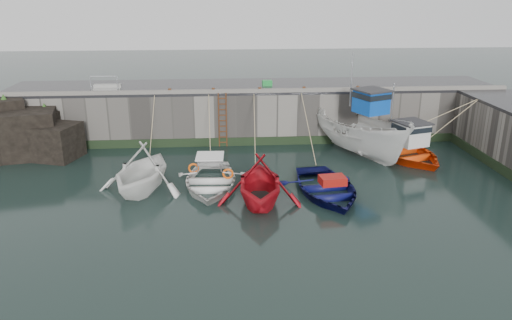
{
  "coord_description": "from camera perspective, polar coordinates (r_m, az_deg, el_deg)",
  "views": [
    {
      "loc": [
        -2.09,
        -18.44,
        8.86
      ],
      "look_at": [
        -0.49,
        3.78,
        1.2
      ],
      "focal_mm": 35.0,
      "sensor_mm": 36.0,
      "label": 1
    }
  ],
  "objects": [
    {
      "name": "boat_near_blacktrim_rope",
      "position": [
        27.05,
        -0.49,
        -0.14
      ],
      "size": [
        0.04,
        6.41,
        3.1
      ],
      "primitive_type": null,
      "color": "tan",
      "rests_on": "ground"
    },
    {
      "name": "quay_back",
      "position": [
        31.87,
        -0.26,
        5.63
      ],
      "size": [
        30.0,
        5.0,
        3.0
      ],
      "primitive_type": "cube",
      "color": "slate",
      "rests_on": "ground"
    },
    {
      "name": "ladder",
      "position": [
        29.27,
        -3.83,
        4.56
      ],
      "size": [
        0.51,
        0.08,
        3.2
      ],
      "color": "#3F1E0F",
      "rests_on": "ground"
    },
    {
      "name": "bollard_c",
      "position": [
        29.31,
        0.43,
        8.04
      ],
      "size": [
        0.18,
        0.18,
        0.28
      ],
      "primitive_type": "cylinder",
      "color": "#3F1E0F",
      "rests_on": "road_back"
    },
    {
      "name": "boat_near_blacktrim",
      "position": [
        22.0,
        0.41,
        -4.77
      ],
      "size": [
        4.28,
        4.87,
        2.43
      ],
      "primitive_type": "imported",
      "rotation": [
        0.0,
        0.0,
        -0.07
      ],
      "color": "#AE0E19",
      "rests_on": "ground"
    },
    {
      "name": "boat_far_white",
      "position": [
        28.46,
        12.01,
        2.95
      ],
      "size": [
        5.51,
        7.95,
        5.88
      ],
      "rotation": [
        0.0,
        0.0,
        0.41
      ],
      "color": "silver",
      "rests_on": "ground"
    },
    {
      "name": "boat_far_orange",
      "position": [
        28.8,
        16.41,
        1.1
      ],
      "size": [
        5.85,
        6.95,
        4.23
      ],
      "rotation": [
        0.0,
        0.0,
        0.31
      ],
      "color": "#FF480D",
      "rests_on": "ground"
    },
    {
      "name": "railing",
      "position": [
        30.91,
        -16.66,
        7.95
      ],
      "size": [
        1.6,
        1.05,
        1.0
      ],
      "color": "#A5A8AD",
      "rests_on": "road_back"
    },
    {
      "name": "boat_near_blue",
      "position": [
        23.75,
        -5.27,
        -3.01
      ],
      "size": [
        3.89,
        5.28,
        1.06
      ],
      "primitive_type": "imported",
      "rotation": [
        0.0,
        0.0,
        -0.04
      ],
      "color": "white",
      "rests_on": "ground"
    },
    {
      "name": "boat_near_blue_rope",
      "position": [
        27.93,
        -5.13,
        0.41
      ],
      "size": [
        0.04,
        4.7,
        3.1
      ],
      "primitive_type": null,
      "color": "tan",
      "rests_on": "ground"
    },
    {
      "name": "boat_near_white_rope",
      "position": [
        28.08,
        -11.51,
        0.19
      ],
      "size": [
        0.04,
        4.85,
        3.1
      ],
      "primitive_type": null,
      "color": "tan",
      "rests_on": "ground"
    },
    {
      "name": "rock_outcrop",
      "position": [
        30.56,
        -24.75,
        2.81
      ],
      "size": [
        5.85,
        4.24,
        3.41
      ],
      "color": "black",
      "rests_on": "ground"
    },
    {
      "name": "road_back",
      "position": [
        31.54,
        -0.26,
        8.42
      ],
      "size": [
        30.0,
        5.0,
        0.16
      ],
      "primitive_type": "cube",
      "color": "black",
      "rests_on": "quay_back"
    },
    {
      "name": "bollard_d",
      "position": [
        29.63,
        5.5,
        8.08
      ],
      "size": [
        0.18,
        0.18,
        0.28
      ],
      "primitive_type": "cylinder",
      "color": "#3F1E0F",
      "rests_on": "road_back"
    },
    {
      "name": "ground",
      "position": [
        20.56,
        2.12,
        -6.56
      ],
      "size": [
        120.0,
        120.0,
        0.0
      ],
      "primitive_type": "plane",
      "color": "black",
      "rests_on": "ground"
    },
    {
      "name": "fish_crate",
      "position": [
        31.32,
        1.28,
        8.8
      ],
      "size": [
        0.61,
        0.42,
        0.33
      ],
      "primitive_type": "cube",
      "rotation": [
        0.0,
        0.0,
        0.07
      ],
      "color": "#198D34",
      "rests_on": "road_back"
    },
    {
      "name": "bollard_e",
      "position": [
        30.32,
        11.54,
        8.03
      ],
      "size": [
        0.18,
        0.18,
        0.28
      ],
      "primitive_type": "cylinder",
      "color": "#3F1E0F",
      "rests_on": "road_back"
    },
    {
      "name": "boat_near_white",
      "position": [
        23.86,
        -12.79,
        -3.32
      ],
      "size": [
        5.25,
        5.73,
        2.55
      ],
      "primitive_type": "imported",
      "rotation": [
        0.0,
        0.0,
        -0.25
      ],
      "color": "white",
      "rests_on": "ground"
    },
    {
      "name": "boat_near_navy_rope",
      "position": [
        27.72,
        5.85,
        0.23
      ],
      "size": [
        0.04,
        5.81,
        3.1
      ],
      "primitive_type": null,
      "color": "tan",
      "rests_on": "ground"
    },
    {
      "name": "boat_near_navy",
      "position": [
        23.04,
        7.98,
        -3.83
      ],
      "size": [
        4.31,
        5.64,
        1.09
      ],
      "primitive_type": "imported",
      "rotation": [
        0.0,
        0.0,
        0.11
      ],
      "color": "#0B0D45",
      "rests_on": "ground"
    },
    {
      "name": "bollard_a",
      "position": [
        29.36,
        -9.83,
        7.79
      ],
      "size": [
        0.18,
        0.18,
        0.28
      ],
      "primitive_type": "cylinder",
      "color": "#3F1E0F",
      "rests_on": "road_back"
    },
    {
      "name": "algae_back",
      "position": [
        29.75,
        0.08,
        2.15
      ],
      "size": [
        30.0,
        0.08,
        0.5
      ],
      "primitive_type": "cube",
      "color": "black",
      "rests_on": "ground"
    },
    {
      "name": "bollard_b",
      "position": [
        29.22,
        -4.9,
        7.94
      ],
      "size": [
        0.18,
        0.18,
        0.28
      ],
      "primitive_type": "cylinder",
      "color": "#3F1E0F",
      "rests_on": "road_back"
    },
    {
      "name": "kerb_back",
      "position": [
        29.2,
        0.05,
        7.93
      ],
      "size": [
        30.0,
        0.3,
        0.2
      ],
      "primitive_type": "cube",
      "color": "slate",
      "rests_on": "road_back"
    }
  ]
}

